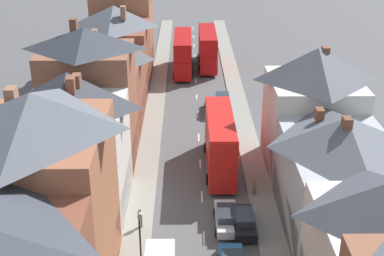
{
  "coord_description": "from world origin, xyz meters",
  "views": [
    {
      "loc": [
        -1.27,
        -15.45,
        24.36
      ],
      "look_at": [
        -0.76,
        32.61,
        2.61
      ],
      "focal_mm": 50.0,
      "sensor_mm": 36.0,
      "label": 1
    }
  ],
  "objects_px": {
    "street_lamp": "(141,249)",
    "car_mid_white": "(223,100)",
    "car_parked_left_b": "(244,221)",
    "pedestrian_mid_left": "(140,217)",
    "car_parked_left_a": "(213,106)",
    "car_parked_right_b": "(227,218)",
    "double_decker_bus_mid_street": "(183,53)",
    "double_decker_bus_far_approaching": "(207,48)",
    "double_decker_bus_lead": "(220,141)",
    "pedestrian_mid_right": "(255,185)"
  },
  "relations": [
    {
      "from": "pedestrian_mid_left",
      "to": "street_lamp",
      "type": "relative_size",
      "value": 0.29
    },
    {
      "from": "car_parked_left_b",
      "to": "street_lamp",
      "type": "relative_size",
      "value": 0.78
    },
    {
      "from": "pedestrian_mid_left",
      "to": "street_lamp",
      "type": "height_order",
      "value": "street_lamp"
    },
    {
      "from": "double_decker_bus_far_approaching",
      "to": "pedestrian_mid_right",
      "type": "distance_m",
      "value": 36.66
    },
    {
      "from": "car_parked_left_a",
      "to": "pedestrian_mid_left",
      "type": "relative_size",
      "value": 2.79
    },
    {
      "from": "car_mid_white",
      "to": "double_decker_bus_far_approaching",
      "type": "bearing_deg",
      "value": 94.76
    },
    {
      "from": "double_decker_bus_lead",
      "to": "double_decker_bus_mid_street",
      "type": "xyz_separation_m",
      "value": [
        -3.6,
        29.0,
        0.0
      ]
    },
    {
      "from": "double_decker_bus_mid_street",
      "to": "car_parked_left_a",
      "type": "distance_m",
      "value": 15.82
    },
    {
      "from": "car_parked_left_b",
      "to": "street_lamp",
      "type": "height_order",
      "value": "street_lamp"
    },
    {
      "from": "pedestrian_mid_left",
      "to": "car_parked_left_a",
      "type": "bearing_deg",
      "value": 74.0
    },
    {
      "from": "car_parked_left_b",
      "to": "pedestrian_mid_right",
      "type": "distance_m",
      "value": 5.21
    },
    {
      "from": "car_parked_right_b",
      "to": "car_mid_white",
      "type": "bearing_deg",
      "value": 87.06
    },
    {
      "from": "double_decker_bus_lead",
      "to": "double_decker_bus_far_approaching",
      "type": "distance_m",
      "value": 31.49
    },
    {
      "from": "car_mid_white",
      "to": "car_parked_left_a",
      "type": "bearing_deg",
      "value": -122.68
    },
    {
      "from": "double_decker_bus_far_approaching",
      "to": "street_lamp",
      "type": "height_order",
      "value": "street_lamp"
    },
    {
      "from": "car_parked_right_b",
      "to": "street_lamp",
      "type": "relative_size",
      "value": 0.83
    },
    {
      "from": "car_parked_left_a",
      "to": "car_parked_left_b",
      "type": "xyz_separation_m",
      "value": [
        1.3,
        -23.76,
        -0.0
      ]
    },
    {
      "from": "double_decker_bus_lead",
      "to": "street_lamp",
      "type": "relative_size",
      "value": 1.96
    },
    {
      "from": "double_decker_bus_far_approaching",
      "to": "car_parked_left_b",
      "type": "xyz_separation_m",
      "value": [
        1.31,
        -41.52,
        -2.01
      ]
    },
    {
      "from": "car_parked_right_b",
      "to": "street_lamp",
      "type": "xyz_separation_m",
      "value": [
        -6.05,
        -7.09,
        2.44
      ]
    },
    {
      "from": "car_parked_left_a",
      "to": "car_parked_left_b",
      "type": "relative_size",
      "value": 1.04
    },
    {
      "from": "double_decker_bus_mid_street",
      "to": "double_decker_bus_far_approaching",
      "type": "relative_size",
      "value": 1.0
    },
    {
      "from": "car_mid_white",
      "to": "pedestrian_mid_left",
      "type": "distance_m",
      "value": 26.72
    },
    {
      "from": "car_parked_left_b",
      "to": "pedestrian_mid_right",
      "type": "xyz_separation_m",
      "value": [
        1.42,
        5.0,
        0.23
      ]
    },
    {
      "from": "double_decker_bus_mid_street",
      "to": "car_mid_white",
      "type": "distance_m",
      "value": 14.27
    },
    {
      "from": "car_parked_left_b",
      "to": "street_lamp",
      "type": "bearing_deg",
      "value": -138.17
    },
    {
      "from": "double_decker_bus_lead",
      "to": "double_decker_bus_far_approaching",
      "type": "height_order",
      "value": "same"
    },
    {
      "from": "car_mid_white",
      "to": "street_lamp",
      "type": "bearing_deg",
      "value": -102.8
    },
    {
      "from": "double_decker_bus_mid_street",
      "to": "pedestrian_mid_right",
      "type": "xyz_separation_m",
      "value": [
        6.33,
        -34.03,
        -1.78
      ]
    },
    {
      "from": "car_parked_left_a",
      "to": "car_parked_right_b",
      "type": "distance_m",
      "value": 23.25
    },
    {
      "from": "car_parked_left_a",
      "to": "car_parked_left_b",
      "type": "height_order",
      "value": "same"
    },
    {
      "from": "car_parked_left_a",
      "to": "pedestrian_mid_right",
      "type": "height_order",
      "value": "pedestrian_mid_right"
    },
    {
      "from": "double_decker_bus_mid_street",
      "to": "street_lamp",
      "type": "relative_size",
      "value": 1.96
    },
    {
      "from": "double_decker_bus_mid_street",
      "to": "pedestrian_mid_left",
      "type": "relative_size",
      "value": 6.71
    },
    {
      "from": "double_decker_bus_lead",
      "to": "pedestrian_mid_left",
      "type": "height_order",
      "value": "double_decker_bus_lead"
    },
    {
      "from": "double_decker_bus_far_approaching",
      "to": "car_parked_left_b",
      "type": "bearing_deg",
      "value": -88.19
    },
    {
      "from": "double_decker_bus_far_approaching",
      "to": "car_parked_right_b",
      "type": "height_order",
      "value": "double_decker_bus_far_approaching"
    },
    {
      "from": "pedestrian_mid_right",
      "to": "double_decker_bus_lead",
      "type": "bearing_deg",
      "value": 118.5
    },
    {
      "from": "street_lamp",
      "to": "pedestrian_mid_left",
      "type": "bearing_deg",
      "value": 95.6
    },
    {
      "from": "car_parked_left_b",
      "to": "car_mid_white",
      "type": "relative_size",
      "value": 1.04
    },
    {
      "from": "car_mid_white",
      "to": "pedestrian_mid_left",
      "type": "bearing_deg",
      "value": -107.48
    },
    {
      "from": "double_decker_bus_lead",
      "to": "double_decker_bus_mid_street",
      "type": "height_order",
      "value": "same"
    },
    {
      "from": "car_parked_right_b",
      "to": "pedestrian_mid_left",
      "type": "xyz_separation_m",
      "value": [
        -6.73,
        -0.21,
        0.23
      ]
    },
    {
      "from": "double_decker_bus_lead",
      "to": "car_parked_left_a",
      "type": "height_order",
      "value": "double_decker_bus_lead"
    },
    {
      "from": "street_lamp",
      "to": "car_mid_white",
      "type": "bearing_deg",
      "value": 77.2
    },
    {
      "from": "car_parked_left_b",
      "to": "pedestrian_mid_left",
      "type": "height_order",
      "value": "pedestrian_mid_left"
    },
    {
      "from": "pedestrian_mid_right",
      "to": "car_mid_white",
      "type": "bearing_deg",
      "value": 93.91
    },
    {
      "from": "car_mid_white",
      "to": "car_parked_right_b",
      "type": "xyz_separation_m",
      "value": [
        -1.3,
        -25.27,
        0.0
      ]
    },
    {
      "from": "double_decker_bus_mid_street",
      "to": "pedestrian_mid_left",
      "type": "bearing_deg",
      "value": -94.6
    },
    {
      "from": "car_parked_left_b",
      "to": "car_parked_right_b",
      "type": "xyz_separation_m",
      "value": [
        -1.3,
        0.51,
        -0.0
      ]
    }
  ]
}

